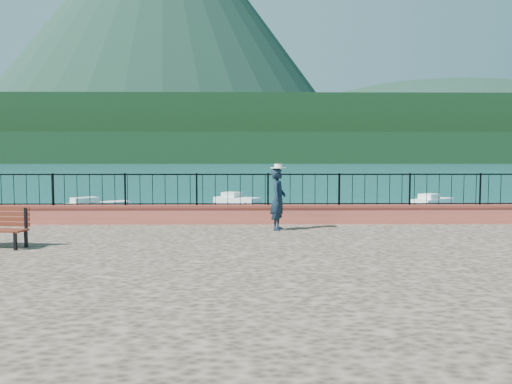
{
  "coord_description": "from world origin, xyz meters",
  "views": [
    {
      "loc": [
        -0.88,
        -11.64,
        3.23
      ],
      "look_at": [
        -0.69,
        2.0,
        2.3
      ],
      "focal_mm": 35.0,
      "sensor_mm": 36.0,
      "label": 1
    }
  ],
  "objects_px": {
    "boat_1": "(335,215)",
    "boat_4": "(237,198)",
    "boat_3": "(95,203)",
    "boat_5": "(433,199)",
    "person": "(278,199)"
  },
  "relations": [
    {
      "from": "person",
      "to": "boat_4",
      "type": "relative_size",
      "value": 0.53
    },
    {
      "from": "boat_3",
      "to": "boat_4",
      "type": "relative_size",
      "value": 1.31
    },
    {
      "from": "person",
      "to": "boat_1",
      "type": "xyz_separation_m",
      "value": [
        3.44,
        10.53,
        -1.67
      ]
    },
    {
      "from": "boat_1",
      "to": "boat_4",
      "type": "height_order",
      "value": "same"
    },
    {
      "from": "boat_1",
      "to": "boat_5",
      "type": "xyz_separation_m",
      "value": [
        8.53,
        9.82,
        0.0
      ]
    },
    {
      "from": "boat_4",
      "to": "boat_1",
      "type": "bearing_deg",
      "value": -32.36
    },
    {
      "from": "person",
      "to": "boat_1",
      "type": "relative_size",
      "value": 0.43
    },
    {
      "from": "boat_4",
      "to": "person",
      "type": "bearing_deg",
      "value": -52.68
    },
    {
      "from": "boat_3",
      "to": "boat_4",
      "type": "distance_m",
      "value": 9.79
    },
    {
      "from": "boat_4",
      "to": "boat_5",
      "type": "xyz_separation_m",
      "value": [
        13.66,
        -1.29,
        0.0
      ]
    },
    {
      "from": "boat_1",
      "to": "boat_3",
      "type": "distance_m",
      "value": 15.7
    },
    {
      "from": "boat_3",
      "to": "boat_5",
      "type": "height_order",
      "value": "same"
    },
    {
      "from": "boat_4",
      "to": "boat_5",
      "type": "distance_m",
      "value": 13.72
    },
    {
      "from": "boat_5",
      "to": "person",
      "type": "bearing_deg",
      "value": -159.36
    },
    {
      "from": "boat_1",
      "to": "boat_4",
      "type": "relative_size",
      "value": 1.22
    }
  ]
}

